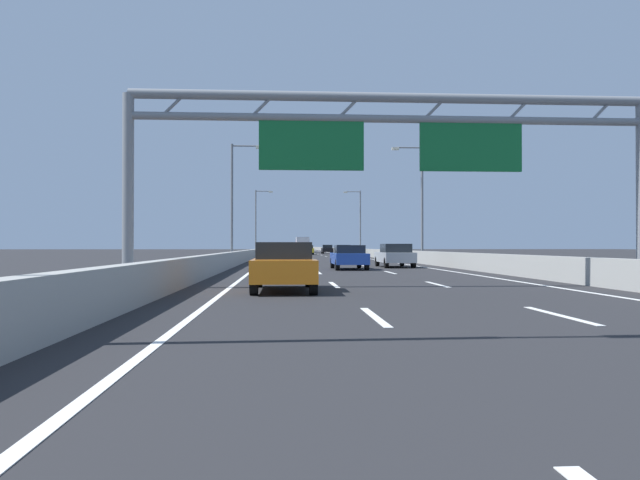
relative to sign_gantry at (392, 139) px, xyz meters
name	(u,v)px	position (x,y,z in m)	size (l,w,h in m)	color
ground_plane	(305,254)	(0.00, 79.65, -4.85)	(260.00, 260.00, 0.00)	#262628
lane_dash_left_1	(375,317)	(-1.80, -7.85, -4.84)	(0.16, 3.00, 0.01)	white
lane_dash_left_2	(334,285)	(-1.80, 1.15, -4.84)	(0.16, 3.00, 0.01)	white
lane_dash_left_3	(319,273)	(-1.80, 10.15, -4.84)	(0.16, 3.00, 0.01)	white
lane_dash_left_4	(311,266)	(-1.80, 19.15, -4.84)	(0.16, 3.00, 0.01)	white
lane_dash_left_5	(306,262)	(-1.80, 28.15, -4.84)	(0.16, 3.00, 0.01)	white
lane_dash_left_6	(302,260)	(-1.80, 37.15, -4.84)	(0.16, 3.00, 0.01)	white
lane_dash_left_7	(300,258)	(-1.80, 46.15, -4.84)	(0.16, 3.00, 0.01)	white
lane_dash_left_8	(298,256)	(-1.80, 55.15, -4.84)	(0.16, 3.00, 0.01)	white
lane_dash_left_9	(296,255)	(-1.80, 64.15, -4.84)	(0.16, 3.00, 0.01)	white
lane_dash_left_10	(295,254)	(-1.80, 73.15, -4.84)	(0.16, 3.00, 0.01)	white
lane_dash_left_11	(294,253)	(-1.80, 82.15, -4.84)	(0.16, 3.00, 0.01)	white
lane_dash_left_12	(293,253)	(-1.80, 91.15, -4.84)	(0.16, 3.00, 0.01)	white
lane_dash_left_13	(293,252)	(-1.80, 100.15, -4.84)	(0.16, 3.00, 0.01)	white
lane_dash_left_14	(292,252)	(-1.80, 109.15, -4.84)	(0.16, 3.00, 0.01)	white
lane_dash_left_15	(292,251)	(-1.80, 118.15, -4.84)	(0.16, 3.00, 0.01)	white
lane_dash_left_16	(291,251)	(-1.80, 127.15, -4.84)	(0.16, 3.00, 0.01)	white
lane_dash_left_17	(291,251)	(-1.80, 136.15, -4.84)	(0.16, 3.00, 0.01)	white
lane_dash_right_1	(559,315)	(1.80, -7.85, -4.84)	(0.16, 3.00, 0.01)	white
lane_dash_right_2	(437,284)	(1.80, 1.15, -4.84)	(0.16, 3.00, 0.01)	white
lane_dash_right_3	(390,272)	(1.80, 10.15, -4.84)	(0.16, 3.00, 0.01)	white
lane_dash_right_4	(365,266)	(1.80, 19.15, -4.84)	(0.16, 3.00, 0.01)	white
lane_dash_right_5	(350,262)	(1.80, 28.15, -4.84)	(0.16, 3.00, 0.01)	white
lane_dash_right_6	(339,260)	(1.80, 37.15, -4.84)	(0.16, 3.00, 0.01)	white
lane_dash_right_7	(332,258)	(1.80, 46.15, -4.84)	(0.16, 3.00, 0.01)	white
lane_dash_right_8	(326,256)	(1.80, 55.15, -4.84)	(0.16, 3.00, 0.01)	white
lane_dash_right_9	(322,255)	(1.80, 64.15, -4.84)	(0.16, 3.00, 0.01)	white
lane_dash_right_10	(318,254)	(1.80, 73.15, -4.84)	(0.16, 3.00, 0.01)	white
lane_dash_right_11	(315,253)	(1.80, 82.15, -4.84)	(0.16, 3.00, 0.01)	white
lane_dash_right_12	(312,253)	(1.80, 91.15, -4.84)	(0.16, 3.00, 0.01)	white
lane_dash_right_13	(310,252)	(1.80, 100.15, -4.84)	(0.16, 3.00, 0.01)	white
lane_dash_right_14	(309,252)	(1.80, 109.15, -4.84)	(0.16, 3.00, 0.01)	white
lane_dash_right_15	(307,251)	(1.80, 118.15, -4.84)	(0.16, 3.00, 0.01)	white
lane_dash_right_16	(306,251)	(1.80, 127.15, -4.84)	(0.16, 3.00, 0.01)	white
lane_dash_right_17	(304,251)	(1.80, 136.15, -4.84)	(0.16, 3.00, 0.01)	white
edge_line_left	(273,255)	(-5.25, 67.65, -4.84)	(0.16, 176.00, 0.01)	white
edge_line_right	(343,255)	(5.25, 67.65, -4.84)	(0.16, 176.00, 0.01)	white
barrier_left	(266,250)	(-6.90, 89.65, -4.37)	(0.45, 220.00, 0.95)	#9E9E99
barrier_right	(340,250)	(6.90, 89.65, -4.37)	(0.45, 220.00, 0.95)	#9E9E99
sign_gantry	(392,139)	(0.00, 0.00, 0.00)	(17.30, 0.36, 6.36)	gray
streetlamp_left_mid	(235,195)	(-7.46, 27.97, 0.55)	(2.58, 0.28, 9.50)	slate
streetlamp_right_mid	(419,196)	(7.47, 27.97, 0.55)	(2.58, 0.28, 9.50)	slate
streetlamp_left_far	(257,218)	(-7.46, 66.64, 0.55)	(2.58, 0.28, 9.50)	slate
streetlamp_right_far	(359,218)	(7.47, 66.64, 0.55)	(2.58, 0.28, 9.50)	slate
green_car	(343,250)	(3.84, 53.82, -4.09)	(1.84, 4.66, 1.46)	#1E7A38
blue_car	(349,257)	(0.18, 14.32, -4.13)	(1.83, 4.38, 1.39)	#2347AD
orange_car	(284,266)	(-3.52, -1.30, -4.11)	(1.84, 4.22, 1.45)	orange
silver_car	(395,255)	(3.44, 17.50, -4.09)	(1.87, 4.53, 1.47)	#A8ADB2
white_car	(284,248)	(-3.64, 106.68, -4.08)	(1.85, 4.34, 1.46)	silver
black_car	(327,249)	(3.71, 79.10, -4.08)	(1.79, 4.39, 1.51)	black
yellow_car	(307,250)	(-0.05, 69.55, -4.11)	(1.89, 4.44, 1.44)	yellow
box_truck	(302,244)	(0.08, 97.19, -3.16)	(2.50, 7.98, 3.05)	#B21E19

